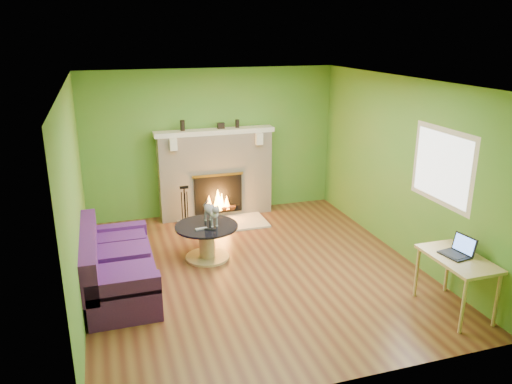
# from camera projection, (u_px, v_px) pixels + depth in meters

# --- Properties ---
(floor) EXTENTS (5.00, 5.00, 0.00)m
(floor) POSITION_uv_depth(u_px,v_px,m) (254.00, 270.00, 7.02)
(floor) COLOR #5D2D1A
(floor) RESTS_ON ground
(ceiling) EXTENTS (5.00, 5.00, 0.00)m
(ceiling) POSITION_uv_depth(u_px,v_px,m) (254.00, 81.00, 6.21)
(ceiling) COLOR white
(ceiling) RESTS_ON wall_back
(wall_back) EXTENTS (5.00, 0.00, 5.00)m
(wall_back) POSITION_uv_depth(u_px,v_px,m) (212.00, 143.00, 8.88)
(wall_back) COLOR #48902F
(wall_back) RESTS_ON floor
(wall_front) EXTENTS (5.00, 0.00, 5.00)m
(wall_front) POSITION_uv_depth(u_px,v_px,m) (339.00, 260.00, 4.35)
(wall_front) COLOR #48902F
(wall_front) RESTS_ON floor
(wall_left) EXTENTS (0.00, 5.00, 5.00)m
(wall_left) POSITION_uv_depth(u_px,v_px,m) (75.00, 198.00, 5.97)
(wall_left) COLOR #48902F
(wall_left) RESTS_ON floor
(wall_right) EXTENTS (0.00, 5.00, 5.00)m
(wall_right) POSITION_uv_depth(u_px,v_px,m) (401.00, 168.00, 7.26)
(wall_right) COLOR #48902F
(wall_right) RESTS_ON floor
(window_frame) EXTENTS (0.00, 1.20, 1.20)m
(window_frame) POSITION_uv_depth(u_px,v_px,m) (442.00, 167.00, 6.36)
(window_frame) COLOR silver
(window_frame) RESTS_ON wall_right
(window_pane) EXTENTS (0.00, 1.06, 1.06)m
(window_pane) POSITION_uv_depth(u_px,v_px,m) (442.00, 167.00, 6.36)
(window_pane) COLOR white
(window_pane) RESTS_ON wall_right
(fireplace) EXTENTS (2.10, 0.46, 1.58)m
(fireplace) POSITION_uv_depth(u_px,v_px,m) (215.00, 174.00, 8.88)
(fireplace) COLOR beige
(fireplace) RESTS_ON floor
(hearth) EXTENTS (1.50, 0.75, 0.03)m
(hearth) POSITION_uv_depth(u_px,v_px,m) (223.00, 224.00, 8.64)
(hearth) COLOR beige
(hearth) RESTS_ON floor
(mantel) EXTENTS (2.10, 0.28, 0.08)m
(mantel) POSITION_uv_depth(u_px,v_px,m) (215.00, 132.00, 8.62)
(mantel) COLOR silver
(mantel) RESTS_ON fireplace
(sofa) EXTENTS (0.87, 1.84, 0.83)m
(sofa) POSITION_uv_depth(u_px,v_px,m) (116.00, 267.00, 6.37)
(sofa) COLOR #451B67
(sofa) RESTS_ON floor
(coffee_table) EXTENTS (0.92, 0.92, 0.52)m
(coffee_table) POSITION_uv_depth(u_px,v_px,m) (207.00, 239.00, 7.28)
(coffee_table) COLOR tan
(coffee_table) RESTS_ON floor
(desk) EXTENTS (0.55, 0.95, 0.70)m
(desk) POSITION_uv_depth(u_px,v_px,m) (458.00, 264.00, 5.81)
(desk) COLOR tan
(desk) RESTS_ON floor
(cat) EXTENTS (0.28, 0.58, 0.35)m
(cat) POSITION_uv_depth(u_px,v_px,m) (211.00, 212.00, 7.23)
(cat) COLOR slate
(cat) RESTS_ON coffee_table
(remote_silver) EXTENTS (0.17, 0.07, 0.02)m
(remote_silver) POSITION_uv_depth(u_px,v_px,m) (201.00, 229.00, 7.07)
(remote_silver) COLOR gray
(remote_silver) RESTS_ON coffee_table
(remote_black) EXTENTS (0.16, 0.11, 0.02)m
(remote_black) POSITION_uv_depth(u_px,v_px,m) (210.00, 229.00, 7.05)
(remote_black) COLOR black
(remote_black) RESTS_ON coffee_table
(laptop) EXTENTS (0.32, 0.36, 0.24)m
(laptop) POSITION_uv_depth(u_px,v_px,m) (456.00, 246.00, 5.79)
(laptop) COLOR black
(laptop) RESTS_ON desk
(fire_tools) EXTENTS (0.18, 0.18, 0.69)m
(fire_tools) POSITION_uv_depth(u_px,v_px,m) (185.00, 205.00, 8.49)
(fire_tools) COLOR black
(fire_tools) RESTS_ON hearth
(mantel_vase_left) EXTENTS (0.08, 0.08, 0.18)m
(mantel_vase_left) POSITION_uv_depth(u_px,v_px,m) (182.00, 125.00, 8.45)
(mantel_vase_left) COLOR black
(mantel_vase_left) RESTS_ON mantel
(mantel_vase_right) EXTENTS (0.07, 0.07, 0.14)m
(mantel_vase_right) POSITION_uv_depth(u_px,v_px,m) (237.00, 124.00, 8.73)
(mantel_vase_right) COLOR black
(mantel_vase_right) RESTS_ON mantel
(mantel_box) EXTENTS (0.12, 0.08, 0.10)m
(mantel_box) POSITION_uv_depth(u_px,v_px,m) (221.00, 126.00, 8.65)
(mantel_box) COLOR black
(mantel_box) RESTS_ON mantel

